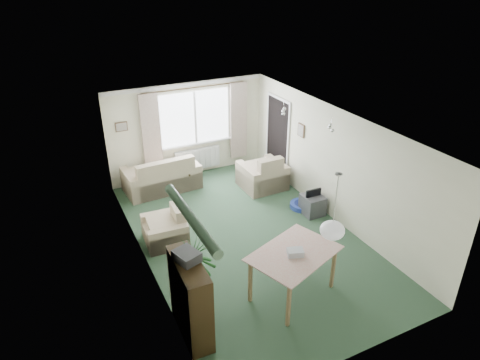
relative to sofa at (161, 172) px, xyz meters
name	(u,v)px	position (x,y,z in m)	size (l,w,h in m)	color
ground	(247,237)	(0.90, -2.75, -0.44)	(6.50, 6.50, 0.00)	#29452F
window	(195,118)	(1.10, 0.48, 1.06)	(1.80, 0.03, 1.30)	white
curtain_rod	(195,88)	(1.10, 0.40, 1.83)	(2.60, 0.03, 0.03)	black
curtain_left	(151,135)	(-0.05, 0.38, 0.83)	(0.45, 0.08, 2.00)	beige
curtain_right	(238,121)	(2.25, 0.38, 0.83)	(0.45, 0.08, 2.00)	beige
radiator	(197,159)	(1.10, 0.44, -0.04)	(1.20, 0.10, 0.55)	white
doorway	(278,138)	(2.88, -0.55, 0.56)	(0.03, 0.95, 2.00)	black
pendant_lamp	(332,230)	(1.10, -5.05, 1.04)	(0.36, 0.36, 0.36)	white
tinsel_garland	(191,218)	(-1.02, -5.05, 1.84)	(1.60, 1.60, 0.12)	#196626
bauble_cluster_a	(284,109)	(2.20, -1.85, 1.78)	(0.20, 0.20, 0.20)	silver
bauble_cluster_b	(331,125)	(2.50, -3.05, 1.78)	(0.20, 0.20, 0.20)	silver
wall_picture_back	(121,127)	(-0.70, 0.48, 1.11)	(0.28, 0.03, 0.22)	brown
wall_picture_right	(301,130)	(2.88, -1.55, 1.11)	(0.03, 0.24, 0.30)	brown
sofa	(161,172)	(0.00, 0.00, 0.00)	(1.75, 0.93, 0.87)	beige
armchair_corner	(262,170)	(2.22, -0.99, 0.01)	(1.00, 0.94, 0.89)	beige
armchair_left	(164,226)	(-0.60, -2.17, -0.07)	(0.82, 0.77, 0.73)	#C2AA93
coffee_table	(170,178)	(0.20, 0.00, -0.21)	(1.02, 0.57, 0.46)	black
photo_frame	(166,167)	(0.12, 0.02, 0.10)	(0.12, 0.02, 0.16)	brown
bookshelf	(190,299)	(-0.94, -4.58, 0.19)	(0.34, 1.03, 1.26)	black
hifi_box	(187,256)	(-0.93, -4.51, 0.90)	(0.28, 0.35, 0.14)	#37383C
houseplant	(197,280)	(-0.75, -4.35, 0.29)	(0.62, 0.62, 1.45)	#216232
dining_table	(293,274)	(0.82, -4.54, -0.03)	(1.30, 0.87, 0.81)	tan
gift_box	(295,253)	(0.80, -4.60, 0.44)	(0.25, 0.18, 0.12)	silver
tv_cube	(312,205)	(2.60, -2.57, -0.22)	(0.43, 0.47, 0.43)	#303034
pet_bed	(302,205)	(2.55, -2.26, -0.38)	(0.54, 0.54, 0.11)	#214399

